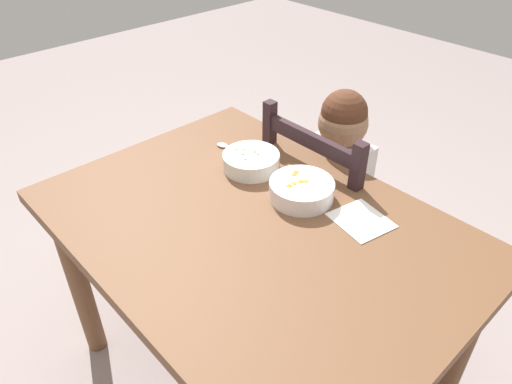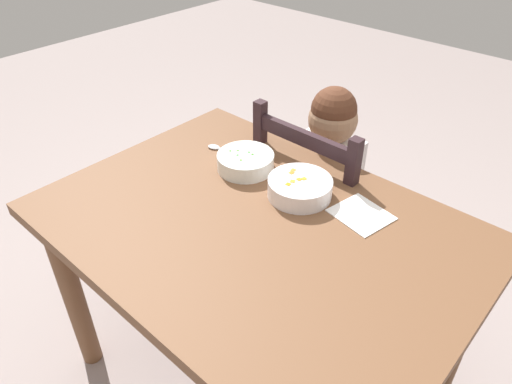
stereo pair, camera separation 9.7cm
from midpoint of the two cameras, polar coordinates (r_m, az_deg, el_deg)
The scene contains 8 objects.
ground_plane at distance 1.88m, azimuth 1.38°, elevation -21.34°, with size 8.00×8.00×0.00m, color gray.
dining_table at distance 1.40m, azimuth 1.74°, elevation -7.22°, with size 1.20×0.86×0.74m.
dining_chair at distance 1.85m, azimuth 10.20°, elevation -2.96°, with size 0.42×0.42×0.90m.
child_figure at distance 1.74m, azimuth 10.70°, elevation 1.74°, with size 0.32×0.31×0.95m.
bowl_of_peas at distance 1.53m, azimuth 1.22°, elevation 3.73°, with size 0.18×0.18×0.06m.
bowl_of_carrots at distance 1.41m, azimuth 7.45°, elevation 0.25°, with size 0.19×0.19×0.06m.
spoon at distance 1.66m, azimuth -1.77°, elevation 5.39°, with size 0.14×0.06×0.01m.
paper_napkin at distance 1.37m, azimuth 14.48°, elevation -3.37°, with size 0.15×0.14×0.00m, color white.
Camera 1 is at (0.76, -0.69, 1.58)m, focal length 33.35 mm.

